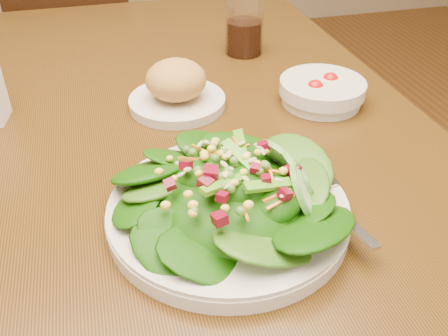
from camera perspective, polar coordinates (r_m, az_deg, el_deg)
The scene contains 6 objects.
dining_table at distance 0.89m, azimuth -6.65°, elevation -1.09°, with size 0.90×1.40×0.75m.
chair_far at distance 1.84m, azimuth -15.77°, elevation 10.47°, with size 0.42×0.42×0.83m.
salad_plate at distance 0.63m, azimuth 1.41°, elevation -3.35°, with size 0.31×0.31×0.09m.
bread_plate at distance 0.88m, azimuth -5.46°, elevation 9.05°, with size 0.17×0.17×0.09m.
tomato_bowl at distance 0.91m, azimuth 11.12°, elevation 8.60°, with size 0.15×0.15×0.05m.
drinking_glass at distance 1.10m, azimuth 2.34°, elevation 15.95°, with size 0.08×0.08×0.14m.
Camera 1 is at (-0.08, -0.71, 1.17)m, focal length 40.00 mm.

